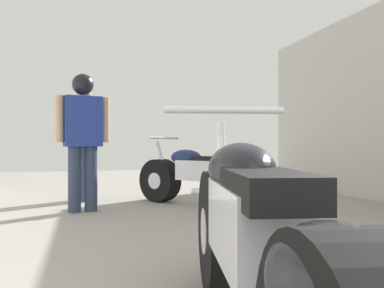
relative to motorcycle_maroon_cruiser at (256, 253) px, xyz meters
The scene contains 5 objects.
ground_plane 2.17m from the motorcycle_maroon_cruiser, 86.20° to the left, with size 18.13×18.13×0.00m, color gray.
motorcycle_maroon_cruiser is the anchor object (origin of this frame).
motorcycle_black_naked 3.74m from the motorcycle_maroon_cruiser, 76.18° to the left, with size 1.34×1.73×0.92m.
mechanic_in_blue 4.65m from the motorcycle_maroon_cruiser, 96.99° to the left, with size 0.27×0.65×1.62m.
mechanic_with_helmet 3.72m from the motorcycle_maroon_cruiser, 99.13° to the left, with size 0.66×0.31×1.66m.
Camera 1 is at (-0.73, 0.39, 0.81)m, focal length 36.67 mm.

